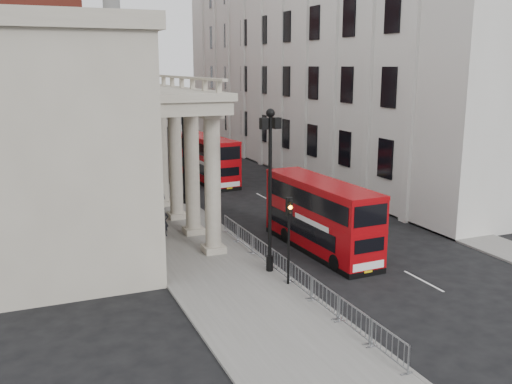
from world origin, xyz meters
The scene contains 19 objects.
ground centered at (0.00, 0.00, 0.00)m, with size 260.00×260.00×0.00m, color black.
sidewalk_west centered at (-3.00, 30.00, 0.06)m, with size 6.00×140.00×0.12m, color slate.
sidewalk_east centered at (13.50, 30.00, 0.06)m, with size 3.00×140.00×0.12m, color slate.
kerb centered at (-0.05, 30.00, 0.07)m, with size 0.20×140.00×0.14m, color slate.
portico_building centered at (-10.50, 18.00, 6.00)m, with size 9.00×28.00×12.00m, color #9F9786.
brick_building centered at (-10.50, 48.00, 11.00)m, with size 9.00×32.00×22.00m, color maroon.
west_building_far centered at (-10.50, 80.00, 10.00)m, with size 9.00×30.00×20.00m, color #9F9786.
east_building centered at (16.00, 32.00, 12.50)m, with size 8.00×55.00×25.00m, color beige.
monument_column centered at (6.00, 92.00, 15.98)m, with size 8.00×8.00×54.20m.
lamp_post_south centered at (-0.60, 4.00, 4.91)m, with size 1.05×0.44×8.32m.
lamp_post_mid centered at (-0.60, 20.00, 4.91)m, with size 1.05×0.44×8.32m.
lamp_post_north centered at (-0.60, 36.00, 4.91)m, with size 1.05×0.44×8.32m.
traffic_light centered at (-0.50, 1.98, 3.11)m, with size 0.28×0.33×4.30m.
crowd_barriers centered at (-0.35, 2.23, 0.67)m, with size 0.50×18.75×1.10m.
bus_near centered at (3.58, 6.26, 2.14)m, with size 2.68×9.57×4.09m.
bus_far centered at (3.73, 27.91, 2.18)m, with size 3.23×9.85×4.18m.
pedestrian_a centered at (-4.19, 12.14, 1.04)m, with size 0.67×0.44×1.85m, color black.
pedestrian_b centered at (-4.12, 19.43, 0.92)m, with size 0.78×0.61×1.61m, color black.
pedestrian_c centered at (-2.73, 19.53, 1.02)m, with size 0.88×0.57×1.81m, color black.
Camera 1 is at (-11.96, -21.43, 10.48)m, focal length 40.00 mm.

